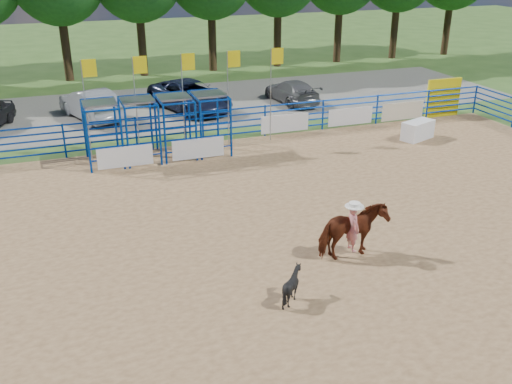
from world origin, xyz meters
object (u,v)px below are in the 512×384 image
(car_b, at_px, (91,104))
(car_d, at_px, (292,91))
(horse_and_rider, at_px, (353,229))
(calf, at_px, (292,285))
(car_c, at_px, (190,96))
(announcer_table, at_px, (418,130))

(car_b, bearing_deg, car_d, 159.29)
(horse_and_rider, relative_size, car_b, 0.51)
(calf, height_order, car_d, car_d)
(calf, distance_m, car_d, 20.15)
(car_b, bearing_deg, car_c, 161.80)
(car_b, height_order, car_d, car_b)
(horse_and_rider, xyz_separation_m, calf, (-2.48, -1.46, -0.45))
(car_c, bearing_deg, announcer_table, -63.62)
(horse_and_rider, bearing_deg, car_c, 91.51)
(car_d, bearing_deg, horse_and_rider, 67.77)
(horse_and_rider, relative_size, calf, 2.68)
(announcer_table, xyz_separation_m, car_c, (-8.67, 8.72, 0.34))
(horse_and_rider, distance_m, car_c, 17.47)
(horse_and_rider, distance_m, calf, 2.91)
(horse_and_rider, xyz_separation_m, car_c, (-0.46, 17.46, -0.13))
(announcer_table, height_order, calf, calf)
(announcer_table, relative_size, calf, 1.79)
(announcer_table, relative_size, car_c, 0.29)
(horse_and_rider, relative_size, car_c, 0.43)
(announcer_table, height_order, car_b, car_b)
(horse_and_rider, height_order, car_c, horse_and_rider)
(car_c, height_order, car_d, car_c)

